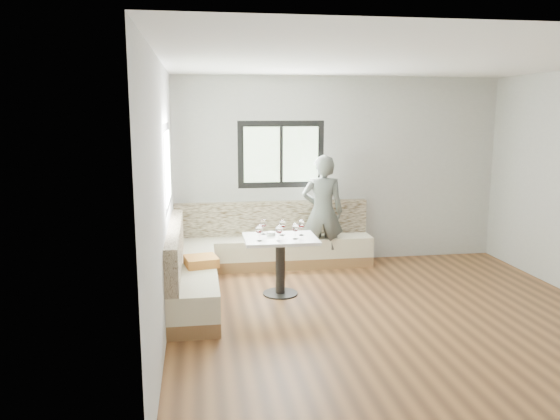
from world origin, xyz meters
name	(u,v)px	position (x,y,z in m)	size (l,w,h in m)	color
room	(389,192)	(-0.08, 0.08, 1.41)	(5.01, 5.01, 2.81)	brown
banquette	(241,257)	(-1.59, 1.63, 0.33)	(2.90, 2.80, 0.95)	brown
table	(280,252)	(-1.15, 0.98, 0.55)	(0.91, 0.71, 0.74)	black
person	(323,212)	(-0.35, 2.11, 0.83)	(0.61, 0.40, 1.67)	#555B56
olive_ramekin	(271,234)	(-1.25, 1.10, 0.76)	(0.11, 0.11, 0.05)	white
wine_glass_a	(259,230)	(-1.43, 0.82, 0.88)	(0.09, 0.09, 0.20)	white
wine_glass_b	(279,230)	(-1.19, 0.77, 0.88)	(0.09, 0.09, 0.20)	white
wine_glass_c	(295,228)	(-0.98, 0.85, 0.88)	(0.09, 0.09, 0.20)	white
wine_glass_d	(283,224)	(-1.10, 1.08, 0.88)	(0.09, 0.09, 0.20)	white
wine_glass_e	(301,224)	(-0.87, 1.05, 0.88)	(0.09, 0.09, 0.20)	white
wine_glass_f	(263,224)	(-1.34, 1.17, 0.88)	(0.09, 0.09, 0.20)	white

